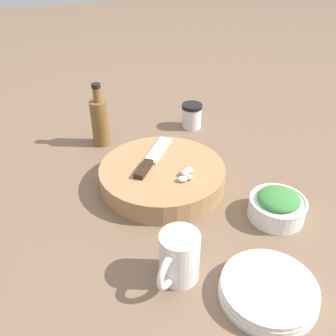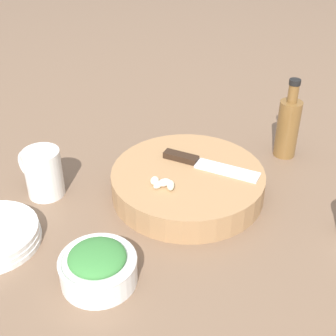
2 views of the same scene
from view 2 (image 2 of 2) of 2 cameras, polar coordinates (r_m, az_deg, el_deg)
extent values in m
plane|color=brown|center=(0.90, 0.31, -5.30)|extent=(5.00, 5.00, 0.00)
cylinder|color=#9E754C|center=(0.93, 2.41, -1.82)|extent=(0.30, 0.30, 0.05)
cube|color=black|center=(0.95, 1.59, 1.36)|extent=(0.07, 0.06, 0.01)
cube|color=silver|center=(0.92, 7.23, -0.29)|extent=(0.12, 0.11, 0.01)
ellipsoid|color=#E9ECC9|center=(0.88, -1.63, -1.54)|extent=(0.02, 0.03, 0.01)
ellipsoid|color=silver|center=(0.86, 0.12, -2.27)|extent=(0.02, 0.03, 0.02)
ellipsoid|color=silver|center=(0.87, -0.45, -1.78)|extent=(0.03, 0.02, 0.01)
ellipsoid|color=silver|center=(0.87, -1.21, -2.08)|extent=(0.02, 0.02, 0.01)
cylinder|color=silver|center=(0.76, -8.46, -12.24)|extent=(0.12, 0.12, 0.04)
torus|color=silver|center=(0.75, -8.60, -11.05)|extent=(0.12, 0.12, 0.01)
ellipsoid|color=#387A38|center=(0.74, -8.64, -10.71)|extent=(0.09, 0.09, 0.03)
cylinder|color=silver|center=(0.95, -14.91, -0.60)|extent=(0.07, 0.07, 0.10)
torus|color=silver|center=(0.98, -16.47, 0.28)|extent=(0.05, 0.06, 0.07)
cylinder|color=brown|center=(1.07, 14.36, 4.64)|extent=(0.05, 0.05, 0.13)
cylinder|color=brown|center=(1.04, 15.02, 8.79)|extent=(0.02, 0.02, 0.04)
cylinder|color=black|center=(1.03, 15.23, 10.09)|extent=(0.02, 0.02, 0.01)
camera|label=1|loc=(1.10, -44.72, 24.20)|focal=40.00mm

